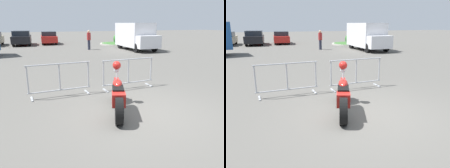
# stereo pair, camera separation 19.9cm
# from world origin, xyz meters

# --- Properties ---
(ground_plane) EXTENTS (120.00, 120.00, 0.00)m
(ground_plane) POSITION_xyz_m (0.00, 0.00, 0.00)
(ground_plane) COLOR #54514C
(motorcycle) EXTENTS (0.94, 2.11, 1.24)m
(motorcycle) POSITION_xyz_m (-0.59, 0.37, 0.47)
(motorcycle) COLOR black
(motorcycle) RESTS_ON ground
(crowd_barrier_near) EXTENTS (2.01, 0.52, 1.07)m
(crowd_barrier_near) POSITION_xyz_m (-1.80, 2.23, 0.55)
(crowd_barrier_near) COLOR #9EA0A5
(crowd_barrier_near) RESTS_ON ground
(crowd_barrier_far) EXTENTS (2.01, 0.52, 1.07)m
(crowd_barrier_far) POSITION_xyz_m (0.62, 2.23, 0.55)
(crowd_barrier_far) COLOR #9EA0A5
(crowd_barrier_far) RESTS_ON ground
(delivery_van) EXTENTS (2.04, 5.02, 2.31)m
(delivery_van) POSITION_xyz_m (6.45, 12.84, 1.24)
(delivery_van) COLOR silver
(delivery_van) RESTS_ON ground
(parked_car_tan) EXTENTS (1.93, 4.23, 1.41)m
(parked_car_tan) POSITION_xyz_m (-5.75, 21.60, 0.71)
(parked_car_tan) COLOR tan
(parked_car_tan) RESTS_ON ground
(parked_car_black) EXTENTS (2.08, 4.57, 1.52)m
(parked_car_black) POSITION_xyz_m (-2.90, 21.12, 0.77)
(parked_car_black) COLOR black
(parked_car_black) RESTS_ON ground
(parked_car_red) EXTENTS (1.91, 4.19, 1.39)m
(parked_car_red) POSITION_xyz_m (-0.05, 21.53, 0.71)
(parked_car_red) COLOR #B21E19
(parked_car_red) RESTS_ON ground
(pedestrian) EXTENTS (0.48, 0.48, 1.69)m
(pedestrian) POSITION_xyz_m (2.63, 14.36, 0.92)
(pedestrian) COLOR #262838
(pedestrian) RESTS_ON ground
(planter_island) EXTENTS (4.68, 4.68, 1.21)m
(planter_island) POSITION_xyz_m (7.29, 18.08, 0.28)
(planter_island) COLOR #ADA89E
(planter_island) RESTS_ON ground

